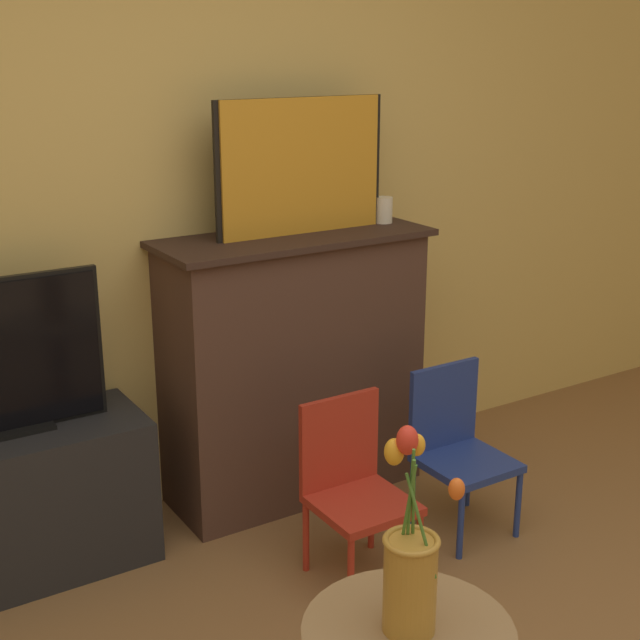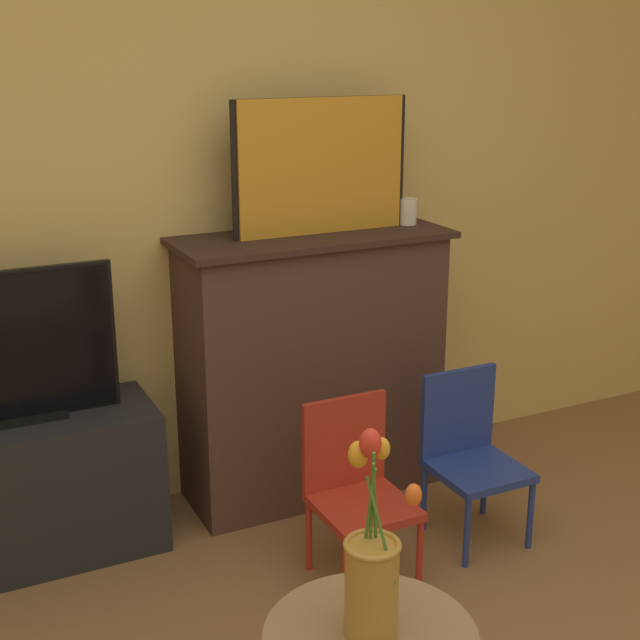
# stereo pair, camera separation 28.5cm
# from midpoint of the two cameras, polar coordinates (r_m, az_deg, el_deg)

# --- Properties ---
(wall_back) EXTENTS (8.00, 0.06, 2.70)m
(wall_back) POSITION_cam_midpoint_polar(r_m,az_deg,el_deg) (3.49, -12.81, 9.09)
(wall_back) COLOR #E0BC66
(wall_back) RESTS_ON ground
(fireplace_mantel) EXTENTS (1.10, 0.44, 1.11)m
(fireplace_mantel) POSITION_cam_midpoint_polar(r_m,az_deg,el_deg) (3.66, -3.95, -2.83)
(fireplace_mantel) COLOR #4C3328
(fireplace_mantel) RESTS_ON ground
(painting) EXTENTS (0.74, 0.03, 0.52)m
(painting) POSITION_cam_midpoint_polar(r_m,az_deg,el_deg) (3.49, -3.56, 9.77)
(painting) COLOR black
(painting) RESTS_ON fireplace_mantel
(mantel_candle) EXTENTS (0.07, 0.07, 0.11)m
(mantel_candle) POSITION_cam_midpoint_polar(r_m,az_deg,el_deg) (3.72, 1.90, 7.04)
(mantel_candle) COLOR silver
(mantel_candle) RESTS_ON fireplace_mantel
(tv_stand) EXTENTS (0.87, 0.41, 0.54)m
(tv_stand) POSITION_cam_midpoint_polar(r_m,az_deg,el_deg) (3.42, -20.71, -10.89)
(tv_stand) COLOR #232326
(tv_stand) RESTS_ON ground
(tv_monitor) EXTENTS (0.64, 0.12, 0.55)m
(tv_monitor) POSITION_cam_midpoint_polar(r_m,az_deg,el_deg) (3.22, -21.74, -2.34)
(tv_monitor) COLOR black
(tv_monitor) RESTS_ON tv_stand
(chair_red) EXTENTS (0.32, 0.32, 0.64)m
(chair_red) POSITION_cam_midpoint_polar(r_m,az_deg,el_deg) (3.17, -0.50, -10.38)
(chair_red) COLOR #B22D1E
(chair_red) RESTS_ON ground
(chair_blue) EXTENTS (0.32, 0.32, 0.64)m
(chair_blue) POSITION_cam_midpoint_polar(r_m,az_deg,el_deg) (3.48, 6.42, -7.86)
(chair_blue) COLOR navy
(chair_blue) RESTS_ON ground
(vase_tulips) EXTENTS (0.14, 0.22, 0.51)m
(vase_tulips) POSITION_cam_midpoint_polar(r_m,az_deg,el_deg) (2.20, 1.98, -15.70)
(vase_tulips) COLOR #B78433
(vase_tulips) RESTS_ON side_table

